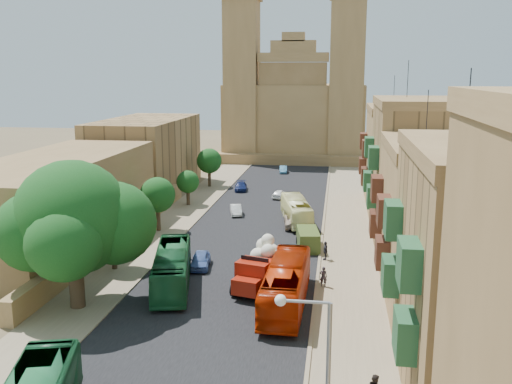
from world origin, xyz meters
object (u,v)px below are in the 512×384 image
(church, at_px, (295,108))
(streetlamp, at_px, (315,373))
(bus_red_east, at_px, (286,285))
(pedestrian_c, at_px, (325,251))
(street_tree_d, at_px, (209,161))
(car_white_a, at_px, (236,210))
(car_dkblue, at_px, (241,186))
(bus_cream_east, at_px, (296,211))
(olive_pickup, at_px, (308,239))
(ficus_tree, at_px, (74,222))
(car_white_b, at_px, (280,194))
(pedestrian_a, at_px, (323,277))
(red_truck, at_px, (263,265))
(street_tree_b, at_px, (158,195))
(car_blue_b, at_px, (283,169))
(car_blue_a, at_px, (200,260))
(street_tree_a, at_px, (113,227))
(bus_green_north, at_px, (172,268))
(car_cream, at_px, (295,220))
(street_tree_c, at_px, (188,182))

(church, bearing_deg, streetlamp, -85.13)
(streetlamp, bearing_deg, bus_red_east, 98.51)
(church, xyz_separation_m, pedestrian_c, (7.50, -61.79, -8.67))
(street_tree_d, distance_m, car_white_a, 17.83)
(church, relative_size, pedestrian_c, 21.49)
(streetlamp, xyz_separation_m, car_dkblue, (-12.72, 57.70, -4.62))
(bus_cream_east, bearing_deg, olive_pickup, 88.20)
(ficus_tree, relative_size, bus_red_east, 0.93)
(car_white_b, height_order, pedestrian_c, pedestrian_c)
(pedestrian_c, bearing_deg, pedestrian_a, 7.92)
(red_truck, bearing_deg, car_dkblue, 102.30)
(street_tree_b, bearing_deg, red_truck, -48.22)
(red_truck, height_order, car_white_a, red_truck)
(bus_cream_east, xyz_separation_m, car_blue_b, (-4.51, 31.76, -0.80))
(streetlamp, xyz_separation_m, pedestrian_c, (-0.22, 28.82, -4.36))
(red_truck, distance_m, bus_red_east, 3.96)
(streetlamp, height_order, olive_pickup, streetlamp)
(car_blue_a, relative_size, car_blue_b, 1.13)
(street_tree_d, bearing_deg, street_tree_a, -90.00)
(bus_cream_east, relative_size, car_blue_a, 2.54)
(church, height_order, olive_pickup, church)
(olive_pickup, relative_size, pedestrian_a, 2.83)
(red_truck, relative_size, car_blue_a, 1.87)
(street_tree_b, bearing_deg, pedestrian_c, -22.30)
(church, distance_m, bus_green_north, 70.47)
(car_cream, bearing_deg, bus_green_north, 60.60)
(ficus_tree, xyz_separation_m, street_tree_c, (-0.59, 31.99, -3.27))
(street_tree_b, distance_m, streetlamp, 40.15)
(olive_pickup, xyz_separation_m, bus_cream_east, (-1.79, 9.29, 0.49))
(street_tree_c, height_order, car_white_b, street_tree_c)
(bus_red_east, height_order, car_dkblue, bus_red_east)
(street_tree_c, distance_m, bus_red_east, 33.34)
(olive_pickup, distance_m, bus_green_north, 14.96)
(car_blue_a, relative_size, car_dkblue, 0.96)
(bus_red_east, xyz_separation_m, bus_cream_east, (-0.99, 23.04, -0.21))
(street_tree_d, relative_size, car_dkblue, 1.39)
(olive_pickup, bearing_deg, car_cream, 103.15)
(car_blue_b, bearing_deg, bus_red_east, -89.31)
(car_blue_b, bearing_deg, church, 83.30)
(car_blue_a, height_order, car_white_b, car_blue_a)
(bus_green_north, relative_size, pedestrian_c, 6.35)
(streetlamp, relative_size, car_white_a, 2.37)
(ficus_tree, relative_size, pedestrian_c, 6.19)
(street_tree_a, relative_size, pedestrian_c, 3.18)
(church, xyz_separation_m, car_cream, (4.03, -51.05, -8.82))
(street_tree_d, bearing_deg, car_white_b, -30.92)
(car_dkblue, bearing_deg, pedestrian_c, -74.33)
(pedestrian_a, bearing_deg, church, -79.53)
(bus_red_east, relative_size, bus_cream_east, 1.15)
(olive_pickup, bearing_deg, bus_green_north, -130.94)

